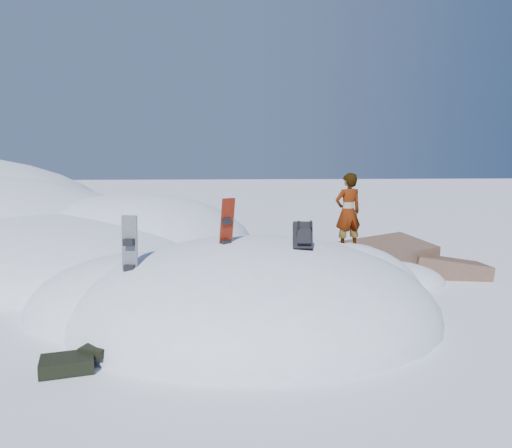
{
  "coord_description": "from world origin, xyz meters",
  "views": [
    {
      "loc": [
        -0.65,
        -9.15,
        2.99
      ],
      "look_at": [
        0.06,
        0.3,
        1.73
      ],
      "focal_mm": 35.0,
      "sensor_mm": 36.0,
      "label": 1
    }
  ],
  "objects": [
    {
      "name": "ground",
      "position": [
        0.0,
        0.0,
        0.0
      ],
      "size": [
        120.0,
        120.0,
        0.0
      ],
      "primitive_type": "plane",
      "color": "white",
      "rests_on": "ground"
    },
    {
      "name": "snow_mound",
      "position": [
        -0.17,
        0.24,
        0.0
      ],
      "size": [
        8.0,
        6.0,
        3.0
      ],
      "color": "white",
      "rests_on": "ground"
    },
    {
      "name": "rock_outcrop",
      "position": [
        3.72,
        3.01,
        0.01
      ],
      "size": [
        4.68,
        4.41,
        1.68
      ],
      "color": "brown",
      "rests_on": "ground"
    },
    {
      "name": "snowboard_red",
      "position": [
        -0.52,
        -0.33,
        1.63
      ],
      "size": [
        0.33,
        0.33,
        1.34
      ],
      "rotation": [
        0.0,
        0.0,
        0.49
      ],
      "color": "red",
      "rests_on": "snow_mound"
    },
    {
      "name": "snowboard_dark",
      "position": [
        -2.17,
        -0.69,
        1.3
      ],
      "size": [
        0.29,
        0.22,
        1.49
      ],
      "rotation": [
        0.0,
        0.0,
        -0.3
      ],
      "color": "black",
      "rests_on": "snow_mound"
    },
    {
      "name": "backpack",
      "position": [
        0.81,
        -0.63,
        1.63
      ],
      "size": [
        0.39,
        0.49,
        0.57
      ],
      "rotation": [
        0.0,
        0.0,
        -0.12
      ],
      "color": "black",
      "rests_on": "snow_mound"
    },
    {
      "name": "gear_pile",
      "position": [
        -2.75,
        -2.25,
        0.13
      ],
      "size": [
        0.98,
        0.75,
        0.26
      ],
      "rotation": [
        0.0,
        0.0,
        0.25
      ],
      "color": "black",
      "rests_on": "ground"
    },
    {
      "name": "person",
      "position": [
        2.0,
        0.85,
        1.88
      ],
      "size": [
        0.67,
        0.53,
        1.6
      ],
      "primitive_type": "imported",
      "rotation": [
        0.0,
        0.0,
        3.41
      ],
      "color": "slate",
      "rests_on": "snow_mound"
    }
  ]
}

